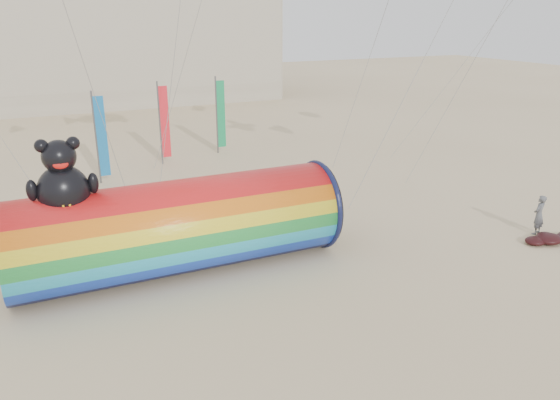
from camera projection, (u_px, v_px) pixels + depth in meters
name	position (u px, v px, depth m)	size (l,w,h in m)	color
ground	(285.00, 275.00, 20.25)	(160.00, 160.00, 0.00)	#CCB58C
windsock_assembly	(179.00, 224.00, 20.09)	(11.98, 3.65, 5.52)	red
kite_handler	(539.00, 215.00, 23.69)	(0.65, 0.42, 1.77)	#515458
fabric_bundle	(551.00, 238.00, 23.05)	(2.62, 1.35, 0.41)	#3D0B0C
festival_banners	(165.00, 124.00, 33.78)	(8.94, 3.90, 5.20)	#59595E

